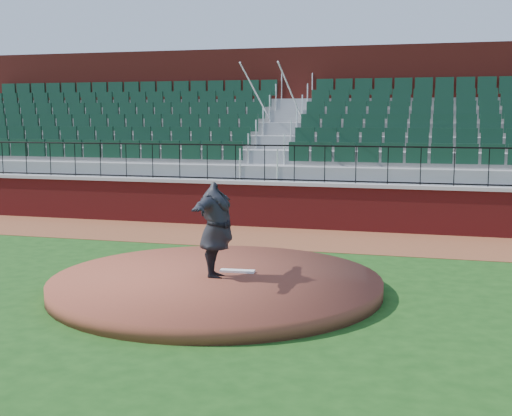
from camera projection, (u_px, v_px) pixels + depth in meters
The scene contains 10 objects.
ground at pixel (234, 291), 12.09m from camera, with size 90.00×90.00×0.00m, color #174112.
warning_track at pixel (297, 238), 17.24m from camera, with size 34.00×3.20×0.01m, color brown.
field_wall at pixel (309, 207), 18.69m from camera, with size 34.00×0.35×1.20m, color maroon.
wall_cap at pixel (309, 184), 18.60m from camera, with size 34.00×0.45×0.10m, color #B7B7B7.
wall_railing at pixel (309, 164), 18.53m from camera, with size 34.00×0.05×1.00m, color black, non-canonical shape.
seating_stands at pixel (326, 142), 21.06m from camera, with size 34.00×5.10×4.60m, color gray, non-canonical shape.
concourse_wall at pixel (340, 126), 23.67m from camera, with size 34.00×0.50×5.50m, color maroon.
pitchers_mound at pixel (216, 284), 12.06m from camera, with size 5.91×5.91×0.25m, color brown.
pitching_rubber at pixel (237, 271), 12.42m from camera, with size 0.64×0.16×0.04m, color white.
pitcher at pixel (216, 230), 11.94m from camera, with size 2.10×0.57×1.71m, color black.
Camera 1 is at (3.54, -11.24, 3.10)m, focal length 47.29 mm.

